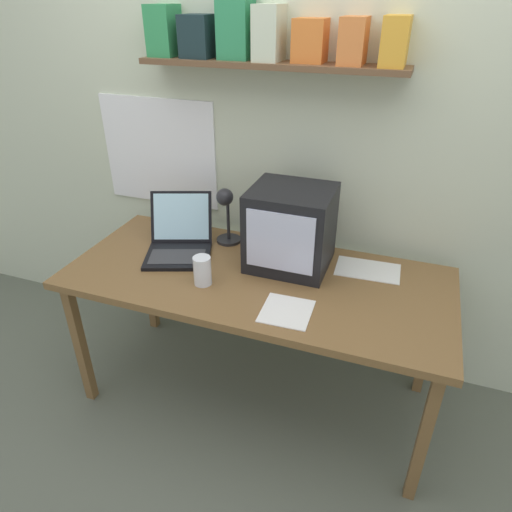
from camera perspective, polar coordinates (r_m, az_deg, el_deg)
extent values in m
plane|color=#5D6353|center=(2.54, 0.00, -16.65)|extent=(12.00, 12.00, 0.00)
cube|color=beige|center=(2.28, 4.37, 16.01)|extent=(5.60, 0.06, 2.60)
cube|color=white|center=(2.59, -12.00, 12.56)|extent=(0.67, 0.01, 0.57)
cube|color=brown|center=(2.14, 1.67, 22.81)|extent=(1.19, 0.18, 0.02)
cube|color=#2E8E4F|center=(2.36, -11.45, 25.89)|extent=(0.12, 0.14, 0.21)
cube|color=#182A2D|center=(2.27, -7.22, 25.59)|extent=(0.14, 0.15, 0.18)
cube|color=#2D8B54|center=(2.20, -2.53, 26.70)|extent=(0.14, 0.13, 0.26)
cube|color=beige|center=(2.14, 1.65, 26.08)|extent=(0.11, 0.16, 0.22)
cube|color=orange|center=(2.11, 6.79, 25.17)|extent=(0.13, 0.13, 0.17)
cube|color=orange|center=(2.06, 12.08, 24.80)|extent=(0.10, 0.15, 0.18)
cube|color=gold|center=(2.04, 17.02, 24.28)|extent=(0.10, 0.16, 0.18)
cube|color=brown|center=(2.08, 0.00, -2.81)|extent=(1.73, 0.76, 0.03)
cube|color=brown|center=(2.44, -21.13, -10.28)|extent=(0.04, 0.05, 0.70)
cube|color=brown|center=(2.01, 20.19, -20.67)|extent=(0.04, 0.05, 0.70)
cube|color=brown|center=(2.83, -13.23, -2.78)|extent=(0.04, 0.05, 0.70)
cube|color=brown|center=(2.47, 20.76, -9.55)|extent=(0.04, 0.05, 0.70)
cube|color=black|center=(2.07, 4.37, 3.52)|extent=(0.36, 0.33, 0.37)
cube|color=silver|center=(1.93, 2.99, 1.70)|extent=(0.30, 0.01, 0.27)
cube|color=black|center=(2.23, -9.70, 0.00)|extent=(0.37, 0.34, 0.02)
cube|color=#38383A|center=(2.21, -9.80, -0.02)|extent=(0.29, 0.22, 0.00)
cube|color=black|center=(2.33, -9.32, 4.88)|extent=(0.33, 0.21, 0.24)
cube|color=#A7D5E2|center=(2.33, -9.32, 4.88)|extent=(0.29, 0.19, 0.21)
cylinder|color=#232326|center=(2.35, -3.41, 2.04)|extent=(0.12, 0.12, 0.01)
cylinder|color=#232326|center=(2.29, -3.51, 4.96)|extent=(0.02, 0.02, 0.25)
sphere|color=#232326|center=(2.20, -3.93, 7.37)|extent=(0.08, 0.08, 0.08)
cylinder|color=white|center=(1.99, -6.72, -1.82)|extent=(0.08, 0.08, 0.13)
cylinder|color=#CC3D47|center=(2.00, -6.69, -2.27)|extent=(0.07, 0.07, 0.09)
cube|color=white|center=(1.84, 3.84, -6.89)|extent=(0.21, 0.21, 0.00)
cube|color=silver|center=(2.17, 13.79, -1.67)|extent=(0.30, 0.19, 0.00)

